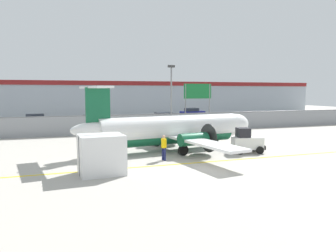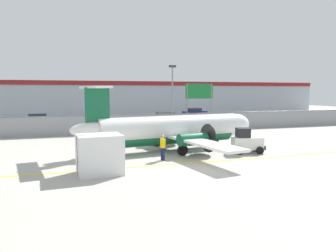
% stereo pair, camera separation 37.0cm
% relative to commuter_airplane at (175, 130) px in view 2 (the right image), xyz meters
% --- Properties ---
extents(ground_plane, '(140.00, 140.00, 0.01)m').
position_rel_commuter_airplane_xyz_m(ground_plane, '(0.17, -4.81, -1.60)').
color(ground_plane, '#ADA89E').
extents(perimeter_fence, '(98.00, 0.10, 2.10)m').
position_rel_commuter_airplane_xyz_m(perimeter_fence, '(0.17, 11.19, -0.49)').
color(perimeter_fence, gray).
rests_on(perimeter_fence, ground).
extents(parking_lot_strip, '(98.00, 17.00, 0.12)m').
position_rel_commuter_airplane_xyz_m(parking_lot_strip, '(0.17, 22.69, -1.54)').
color(parking_lot_strip, '#38383A').
rests_on(parking_lot_strip, ground).
extents(background_building, '(91.00, 8.10, 6.50)m').
position_rel_commuter_airplane_xyz_m(background_building, '(0.17, 41.17, 1.66)').
color(background_building, '#A8B2BC').
rests_on(background_building, ground).
extents(commuter_airplane, '(15.25, 16.06, 4.92)m').
position_rel_commuter_airplane_xyz_m(commuter_airplane, '(0.00, 0.00, 0.00)').
color(commuter_airplane, white).
rests_on(commuter_airplane, ground).
extents(baggage_tug, '(2.52, 1.82, 1.88)m').
position_rel_commuter_airplane_xyz_m(baggage_tug, '(4.64, -2.85, -0.75)').
color(baggage_tug, silver).
rests_on(baggage_tug, ground).
extents(ground_crew_worker, '(0.43, 0.54, 1.70)m').
position_rel_commuter_airplane_xyz_m(ground_crew_worker, '(-2.08, -3.43, -0.65)').
color(ground_crew_worker, '#191E4C').
rests_on(ground_crew_worker, ground).
extents(cargo_container, '(2.52, 2.15, 2.20)m').
position_rel_commuter_airplane_xyz_m(cargo_container, '(-6.47, -5.72, -0.50)').
color(cargo_container, silver).
rests_on(cargo_container, ground).
extents(traffic_cone_near_left, '(0.36, 0.36, 0.64)m').
position_rel_commuter_airplane_xyz_m(traffic_cone_near_left, '(3.95, -2.24, -1.29)').
color(traffic_cone_near_left, orange).
rests_on(traffic_cone_near_left, ground).
extents(traffic_cone_near_right, '(0.36, 0.36, 0.64)m').
position_rel_commuter_airplane_xyz_m(traffic_cone_near_right, '(-7.10, -5.02, -1.29)').
color(traffic_cone_near_right, orange).
rests_on(traffic_cone_near_right, ground).
extents(parked_car_0, '(4.32, 2.26, 1.58)m').
position_rel_commuter_airplane_xyz_m(parked_car_0, '(-11.48, 22.09, -0.71)').
color(parked_car_0, silver).
rests_on(parked_car_0, parking_lot_strip).
extents(parked_car_1, '(4.29, 2.18, 1.58)m').
position_rel_commuter_airplane_xyz_m(parked_car_1, '(-4.53, 17.27, -0.71)').
color(parked_car_1, '#B28C19').
rests_on(parked_car_1, parking_lot_strip).
extents(parked_car_2, '(4.26, 2.13, 1.58)m').
position_rel_commuter_airplane_xyz_m(parked_car_2, '(5.17, 19.10, -0.71)').
color(parked_car_2, black).
rests_on(parked_car_2, parking_lot_strip).
extents(parked_car_3, '(4.25, 2.10, 1.58)m').
position_rel_commuter_airplane_xyz_m(parked_car_3, '(13.79, 28.78, -0.71)').
color(parked_car_3, navy).
rests_on(parked_car_3, parking_lot_strip).
extents(apron_light_pole, '(0.70, 0.30, 7.27)m').
position_rel_commuter_airplane_xyz_m(apron_light_pole, '(2.67, 8.46, 2.70)').
color(apron_light_pole, slate).
rests_on(apron_light_pole, ground).
extents(highway_sign, '(3.60, 0.14, 5.50)m').
position_rel_commuter_airplane_xyz_m(highway_sign, '(7.70, 12.97, 2.54)').
color(highway_sign, slate).
rests_on(highway_sign, ground).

